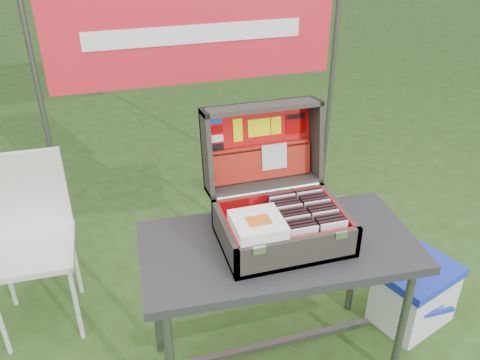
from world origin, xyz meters
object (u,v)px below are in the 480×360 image
object	(u,v)px
table	(276,307)
chair	(31,253)
cardboard_box	(343,233)
suitcase	(280,184)
cooler	(414,294)

from	to	relation	value
table	chair	size ratio (longest dim) A/B	1.27
chair	cardboard_box	world-z (taller)	chair
suitcase	chair	xyz separation A→B (m)	(-1.07, 0.53, -0.51)
cooler	chair	distance (m)	1.93
chair	cooler	bearing A→B (deg)	-14.59
table	chair	distance (m)	1.21
cooler	chair	world-z (taller)	chair
cooler	cardboard_box	distance (m)	0.56
suitcase	chair	world-z (taller)	suitcase
cooler	cardboard_box	size ratio (longest dim) A/B	0.90
table	cooler	world-z (taller)	table
table	cooler	bearing A→B (deg)	8.26
chair	table	bearing A→B (deg)	-27.90
table	cardboard_box	size ratio (longest dim) A/B	2.62
cooler	cardboard_box	xyz separation A→B (m)	(-0.14, 0.54, 0.05)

